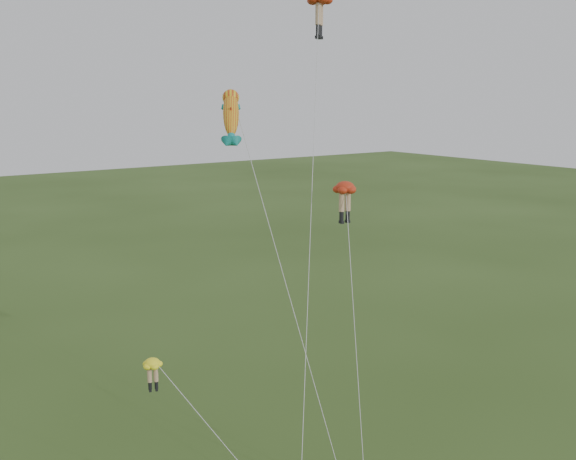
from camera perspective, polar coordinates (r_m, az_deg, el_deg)
legs_kite_red_high at (r=40.04m, az=2.79°, el=19.22°), size 10.12×11.57×25.25m
legs_kite_red_mid at (r=33.09m, az=5.13°, el=2.96°), size 3.43×5.88×14.85m
legs_kite_yellow at (r=28.59m, az=-11.15°, el=-12.67°), size 5.20×6.63×8.15m
fish_kite at (r=32.65m, az=-5.03°, el=10.18°), size 2.89×9.18×19.78m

